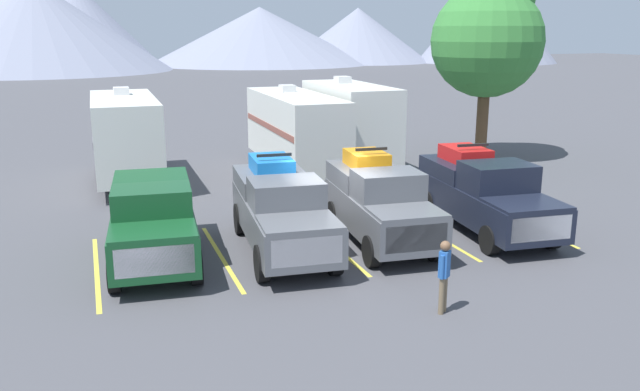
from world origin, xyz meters
The scene contains 16 objects.
ground_plane centered at (0.00, 0.00, 0.00)m, with size 240.00×240.00×0.00m, color #47474C.
pickup_truck_a centered at (-4.92, 0.64, 1.15)m, with size 2.58×5.56×2.15m.
pickup_truck_b centered at (-1.50, 0.33, 1.20)m, with size 2.56×6.00×2.58m.
pickup_truck_c centered at (1.39, 0.13, 1.20)m, with size 2.45×5.36×2.62m.
pickup_truck_d centered at (4.93, 0.15, 1.17)m, with size 2.61×6.02×2.51m.
lot_stripe_a centered at (-6.44, 0.31, 0.00)m, with size 0.12×5.50×0.01m, color gold.
lot_stripe_b centered at (-3.22, 0.31, 0.00)m, with size 0.12×5.50×0.01m, color gold.
lot_stripe_c centered at (0.00, 0.31, 0.00)m, with size 0.12×5.50×0.01m, color gold.
lot_stripe_d centered at (3.22, 0.31, 0.00)m, with size 0.12×5.50×0.01m, color gold.
lot_stripe_e centered at (6.44, 0.31, 0.00)m, with size 0.12×5.50×0.01m, color gold.
camper_trailer_a centered at (-4.99, 10.22, 1.97)m, with size 2.51×8.12×3.74m.
camper_trailer_b centered at (1.89, 9.68, 1.94)m, with size 2.48×8.99×3.67m.
camper_trailer_c centered at (4.52, 10.06, 2.08)m, with size 2.50×7.50×3.96m.
person_a centered at (0.63, -4.86, 0.95)m, with size 0.31×0.30×1.65m.
tree_a centered at (11.27, 9.86, 5.91)m, with size 5.14×5.14×9.07m.
mountain_ridge centered at (-1.09, 95.28, 6.06)m, with size 149.79×48.42×16.00m.
Camera 1 is at (-6.29, -16.27, 6.00)m, focal length 36.37 mm.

